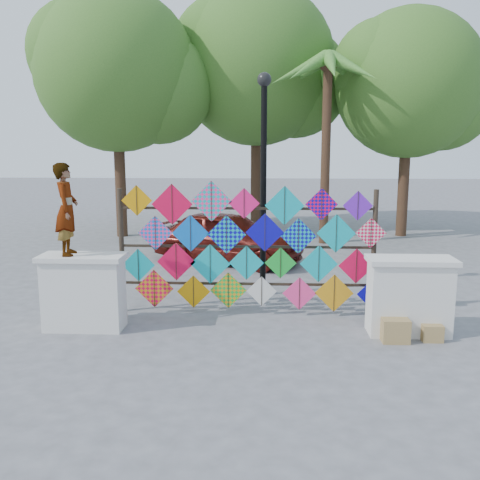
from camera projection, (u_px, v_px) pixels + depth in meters
The scene contains 13 objects.
ground at pixel (245, 327), 9.16m from camera, with size 80.00×80.00×0.00m, color gray.
parapet_left at pixel (84, 292), 8.96m from camera, with size 1.40×0.65×1.28m.
parapet_right at pixel (409, 296), 8.72m from camera, with size 1.40×0.65×1.28m.
kite_rack at pixel (249, 249), 9.66m from camera, with size 4.92×0.24×2.45m.
tree_west at pixel (119, 72), 17.27m from camera, with size 5.85×5.20×8.01m.
tree_mid at pixel (259, 67), 18.97m from camera, with size 6.30×5.60×8.61m.
tree_east at pixel (411, 85), 17.41m from camera, with size 5.40×4.80×7.42m.
palm_tree at pixel (328, 81), 16.04m from camera, with size 3.62×3.62×5.83m.
vendor_woman at pixel (66, 209), 8.73m from camera, with size 0.55×0.36×1.52m, color #99999E.
sedan at pixel (227, 237), 14.06m from camera, with size 1.61×4.01×1.37m, color #56130E.
lamppost at pixel (264, 164), 10.63m from camera, with size 0.28×0.28×4.46m.
cardboard_box_near at pixel (395, 329), 8.48m from camera, with size 0.42×0.38×0.38m, color tan.
cardboard_box_far at pixel (431, 332), 8.52m from camera, with size 0.32×0.30×0.27m, color tan.
Camera 1 is at (0.31, -8.74, 3.09)m, focal length 40.00 mm.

